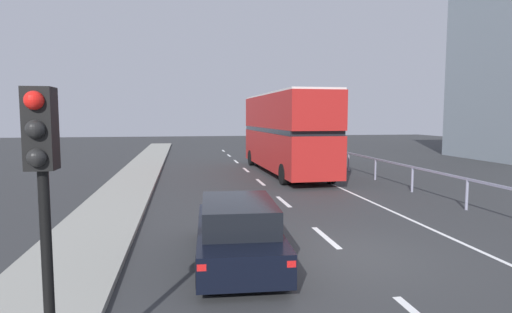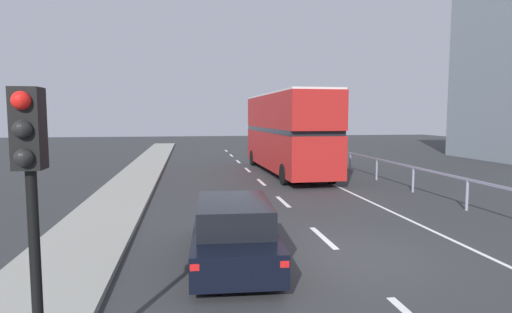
% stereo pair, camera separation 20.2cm
% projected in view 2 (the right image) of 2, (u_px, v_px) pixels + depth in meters
% --- Properties ---
extents(ground_plane, '(75.14, 120.00, 0.10)m').
position_uv_depth(ground_plane, '(342.00, 257.00, 9.82)').
color(ground_plane, '#2E2F31').
extents(near_sidewalk_kerb, '(2.25, 80.00, 0.14)m').
position_uv_depth(near_sidewalk_kerb, '(63.00, 267.00, 8.83)').
color(near_sidewalk_kerb, gray).
rests_on(near_sidewalk_kerb, ground).
extents(lane_paint_markings, '(3.38, 46.00, 0.01)m').
position_uv_depth(lane_paint_markings, '(314.00, 188.00, 18.83)').
color(lane_paint_markings, silver).
rests_on(lane_paint_markings, ground).
extents(bridge_side_railing, '(0.10, 42.00, 1.11)m').
position_uv_depth(bridge_side_railing, '(394.00, 167.00, 19.50)').
color(bridge_side_railing, gray).
rests_on(bridge_side_railing, ground).
extents(double_decker_bus_red, '(2.88, 11.16, 4.47)m').
position_uv_depth(double_decker_bus_red, '(287.00, 131.00, 23.64)').
color(double_decker_bus_red, '#AB1D1B').
rests_on(double_decker_bus_red, ground).
extents(hatchback_car_near, '(1.99, 4.57, 1.38)m').
position_uv_depth(hatchback_car_near, '(234.00, 231.00, 9.36)').
color(hatchback_car_near, black).
rests_on(hatchback_car_near, ground).
extents(traffic_signal_pole, '(0.30, 0.42, 3.38)m').
position_uv_depth(traffic_signal_pole, '(29.00, 165.00, 4.62)').
color(traffic_signal_pole, black).
rests_on(traffic_signal_pole, near_sidewalk_kerb).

